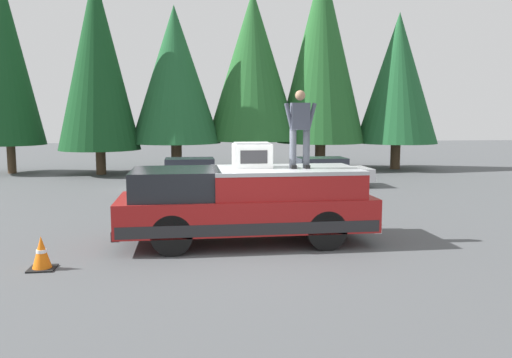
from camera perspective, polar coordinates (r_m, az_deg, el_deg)
name	(u,v)px	position (r m, az deg, el deg)	size (l,w,h in m)	color
ground_plane	(241,246)	(10.97, -1.70, -7.61)	(90.00, 90.00, 0.00)	#4C4F51
pickup_truck	(246,203)	(11.16, -1.14, -2.77)	(2.01, 5.54, 1.65)	maroon
compressor_unit	(252,155)	(11.23, -0.45, 2.71)	(0.65, 0.84, 0.56)	silver
person_on_truck_bed	(300,127)	(11.08, 4.97, 5.86)	(0.29, 0.72, 1.69)	#4C515B
parked_car_silver	(319,172)	(20.28, 7.16, 0.78)	(1.64, 4.10, 1.16)	silver
parked_car_white	(188,173)	(20.00, -7.70, 0.68)	(1.64, 4.10, 1.16)	white
traffic_cone	(42,254)	(10.10, -23.01, -7.77)	(0.47, 0.47, 0.62)	black
conifer_far_left	(398,79)	(27.92, 15.69, 10.83)	(4.23, 4.23, 8.13)	#4C3826
conifer_left	(322,53)	(27.19, 7.41, 13.94)	(4.59, 4.59, 10.74)	#4C3826
conifer_center_left	(253,66)	(26.52, -0.35, 12.58)	(4.78, 4.78, 9.14)	#4C3826
conifer_center_right	(175,75)	(25.75, -9.11, 11.48)	(4.44, 4.44, 8.17)	#4C3826
conifer_right	(97,61)	(25.55, -17.47, 12.53)	(3.85, 3.85, 9.54)	#4C3826
conifer_far_right	(6,61)	(27.65, -26.37, 11.84)	(3.35, 3.35, 9.48)	#4C3826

